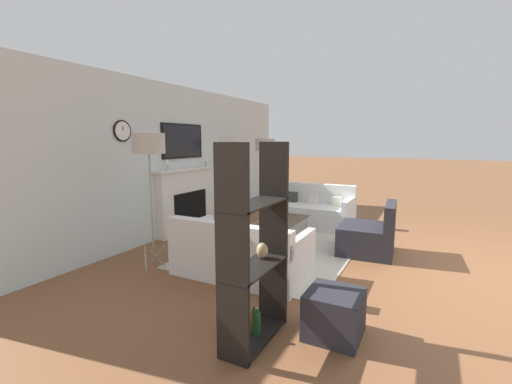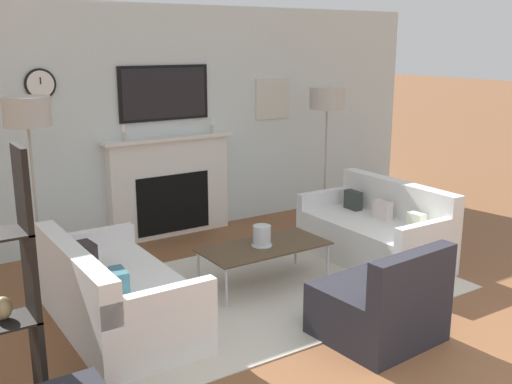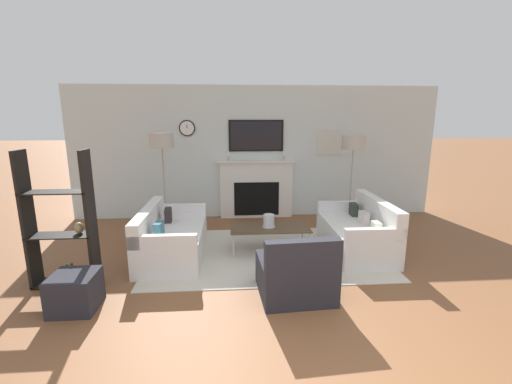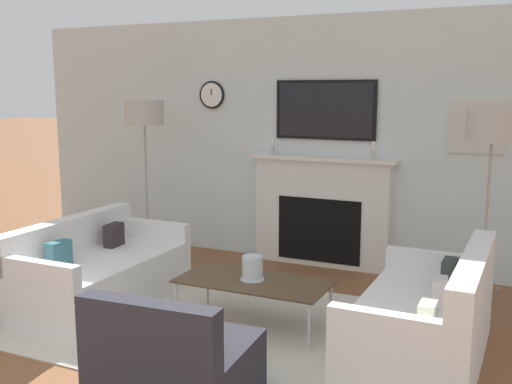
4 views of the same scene
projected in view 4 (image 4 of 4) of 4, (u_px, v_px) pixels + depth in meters
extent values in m
cube|color=silver|center=(326.00, 142.00, 6.52)|extent=(7.56, 0.07, 2.70)
cube|color=silver|center=(321.00, 213.00, 6.54)|extent=(1.50, 0.16, 1.16)
cube|color=black|center=(319.00, 230.00, 6.50)|extent=(0.93, 0.01, 0.70)
cube|color=silver|center=(322.00, 159.00, 6.42)|extent=(1.62, 0.22, 0.04)
cylinder|color=#B2AD9E|center=(273.00, 150.00, 6.62)|extent=(0.04, 0.04, 0.10)
cylinder|color=white|center=(273.00, 142.00, 6.60)|extent=(0.03, 0.03, 0.09)
cylinder|color=#B2AD9E|center=(373.00, 155.00, 6.15)|extent=(0.04, 0.04, 0.10)
cylinder|color=white|center=(373.00, 146.00, 6.13)|extent=(0.03, 0.03, 0.09)
cube|color=black|center=(325.00, 110.00, 6.41)|extent=(1.12, 0.04, 0.63)
cube|color=black|center=(325.00, 110.00, 6.40)|extent=(1.04, 0.01, 0.57)
cylinder|color=black|center=(212.00, 95.00, 6.96)|extent=(0.32, 0.02, 0.32)
cylinder|color=silver|center=(211.00, 95.00, 6.95)|extent=(0.27, 0.00, 0.27)
cube|color=black|center=(211.00, 92.00, 6.94)|extent=(0.01, 0.00, 0.07)
cube|color=beige|center=(477.00, 127.00, 5.80)|extent=(0.52, 0.02, 0.52)
cube|color=beige|center=(241.00, 328.00, 4.86)|extent=(3.52, 2.27, 0.01)
cube|color=silver|center=(101.00, 280.00, 5.41)|extent=(0.88, 1.67, 0.43)
cube|color=silver|center=(68.00, 236.00, 5.50)|extent=(0.16, 1.67, 0.32)
cube|color=silver|center=(151.00, 229.00, 6.06)|extent=(0.88, 0.10, 0.18)
cube|color=silver|center=(34.00, 271.00, 4.66)|extent=(0.88, 0.10, 0.18)
cube|color=#2F2728|center=(114.00, 235.00, 5.74)|extent=(0.12, 0.23, 0.22)
cube|color=#3A6C79|center=(59.00, 254.00, 5.08)|extent=(0.12, 0.22, 0.22)
cube|color=silver|center=(419.00, 333.00, 4.24)|extent=(0.86, 1.62, 0.44)
cube|color=silver|center=(473.00, 283.00, 4.02)|extent=(0.18, 1.61, 0.39)
cube|color=silver|center=(397.00, 329.00, 3.52)|extent=(0.84, 0.11, 0.18)
cube|color=silver|center=(438.00, 263.00, 4.86)|extent=(0.84, 0.11, 0.18)
cube|color=beige|center=(427.00, 316.00, 3.72)|extent=(0.10, 0.18, 0.18)
cube|color=beige|center=(440.00, 292.00, 4.13)|extent=(0.12, 0.21, 0.20)
cube|color=#2F3731|center=(449.00, 273.00, 4.55)|extent=(0.11, 0.21, 0.21)
cube|color=#26252D|center=(179.00, 376.00, 3.60)|extent=(0.89, 0.84, 0.43)
cube|color=#26252D|center=(148.00, 334.00, 3.23)|extent=(0.85, 0.19, 0.37)
cube|color=#4C3823|center=(253.00, 281.00, 4.85)|extent=(1.23, 0.60, 0.02)
cylinder|color=#B7B7BC|center=(176.00, 304.00, 4.89)|extent=(0.02, 0.02, 0.38)
cylinder|color=#B7B7BC|center=(309.00, 327.00, 4.41)|extent=(0.02, 0.02, 0.38)
cylinder|color=#B7B7BC|center=(208.00, 285.00, 5.35)|extent=(0.02, 0.02, 0.38)
cylinder|color=#B7B7BC|center=(331.00, 305.00, 4.87)|extent=(0.02, 0.02, 0.38)
cylinder|color=silver|center=(252.00, 268.00, 4.85)|extent=(0.17, 0.17, 0.20)
cylinder|color=silver|center=(252.00, 273.00, 4.86)|extent=(0.10, 0.10, 0.11)
cylinder|color=silver|center=(252.00, 279.00, 4.87)|extent=(0.20, 0.20, 0.01)
cylinder|color=#9E998E|center=(158.00, 253.00, 6.61)|extent=(0.09, 0.23, 0.29)
cylinder|color=#9E998E|center=(146.00, 250.00, 6.73)|extent=(0.17, 0.19, 0.29)
cylinder|color=#9E998E|center=(141.00, 254.00, 6.54)|extent=(0.23, 0.07, 0.29)
cylinder|color=#9E998E|center=(146.00, 183.00, 6.50)|extent=(0.02, 0.02, 1.27)
cylinder|color=#B2ADA3|center=(144.00, 112.00, 6.37)|extent=(0.42, 0.42, 0.26)
cylinder|color=#9E998E|center=(494.00, 299.00, 5.17)|extent=(0.09, 0.23, 0.28)
cylinder|color=#9E998E|center=(472.00, 294.00, 5.29)|extent=(0.17, 0.19, 0.28)
cylinder|color=#9E998E|center=(477.00, 302.00, 5.10)|extent=(0.23, 0.07, 0.28)
cylinder|color=#9E998E|center=(487.00, 214.00, 5.06)|extent=(0.02, 0.02, 1.22)
cylinder|color=#B2ADA3|center=(493.00, 126.00, 4.93)|extent=(0.43, 0.43, 0.26)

